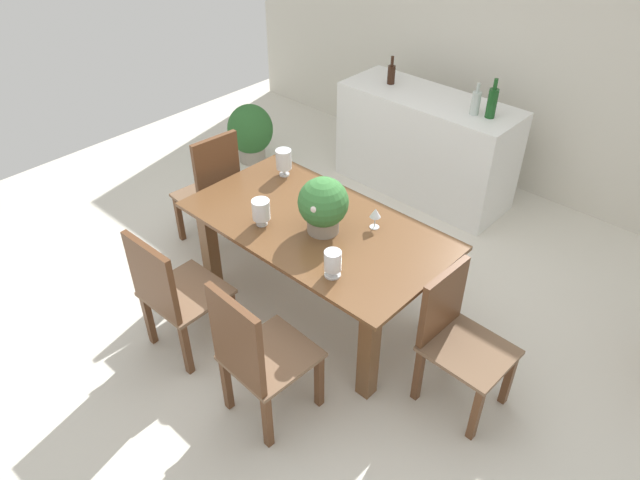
{
  "coord_description": "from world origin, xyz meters",
  "views": [
    {
      "loc": [
        2.14,
        -2.27,
        2.96
      ],
      "look_at": [
        -0.03,
        0.08,
        0.57
      ],
      "focal_mm": 32.69,
      "sensor_mm": 36.0,
      "label": 1
    }
  ],
  "objects": [
    {
      "name": "ground_plane",
      "position": [
        0.0,
        0.0,
        0.0
      ],
      "size": [
        7.04,
        7.04,
        0.0
      ],
      "primitive_type": "plane",
      "color": "silver"
    },
    {
      "name": "back_wall",
      "position": [
        0.0,
        2.6,
        1.3
      ],
      "size": [
        6.4,
        0.1,
        2.6
      ],
      "primitive_type": "cube",
      "color": "beige",
      "rests_on": "ground"
    },
    {
      "name": "dining_table",
      "position": [
        0.0,
        0.01,
        0.6
      ],
      "size": [
        1.77,
        0.97,
        0.76
      ],
      "color": "brown",
      "rests_on": "ground"
    },
    {
      "name": "chair_near_right",
      "position": [
        0.39,
        -0.91,
        0.54
      ],
      "size": [
        0.47,
        0.5,
        1.0
      ],
      "rotation": [
        0.0,
        0.0,
        3.1
      ],
      "color": "brown",
      "rests_on": "ground"
    },
    {
      "name": "chair_foot_end",
      "position": [
        1.11,
        0.01,
        0.5
      ],
      "size": [
        0.49,
        0.45,
        0.9
      ],
      "rotation": [
        0.0,
        0.0,
        1.54
      ],
      "color": "brown",
      "rests_on": "ground"
    },
    {
      "name": "chair_near_left",
      "position": [
        -0.4,
        -0.9,
        0.52
      ],
      "size": [
        0.48,
        0.47,
        0.94
      ],
      "rotation": [
        0.0,
        0.0,
        3.16
      ],
      "color": "brown",
      "rests_on": "ground"
    },
    {
      "name": "chair_head_end",
      "position": [
        -1.1,
        -0.0,
        0.56
      ],
      "size": [
        0.5,
        0.45,
        1.04
      ],
      "rotation": [
        0.0,
        0.0,
        -1.65
      ],
      "color": "brown",
      "rests_on": "ground"
    },
    {
      "name": "flower_centerpiece",
      "position": [
        0.09,
        -0.02,
        0.96
      ],
      "size": [
        0.32,
        0.32,
        0.38
      ],
      "color": "gray",
      "rests_on": "dining_table"
    },
    {
      "name": "crystal_vase_left",
      "position": [
        -0.6,
        0.31,
        0.88
      ],
      "size": [
        0.12,
        0.12,
        0.2
      ],
      "color": "silver",
      "rests_on": "dining_table"
    },
    {
      "name": "crystal_vase_center_near",
      "position": [
        0.43,
        -0.31,
        0.86
      ],
      "size": [
        0.1,
        0.1,
        0.17
      ],
      "color": "silver",
      "rests_on": "dining_table"
    },
    {
      "name": "crystal_vase_right",
      "position": [
        -0.26,
        -0.24,
        0.87
      ],
      "size": [
        0.12,
        0.12,
        0.18
      ],
      "color": "silver",
      "rests_on": "dining_table"
    },
    {
      "name": "wine_glass",
      "position": [
        0.31,
        0.24,
        0.86
      ],
      "size": [
        0.07,
        0.07,
        0.15
      ],
      "color": "silver",
      "rests_on": "dining_table"
    },
    {
      "name": "kitchen_counter",
      "position": [
        -0.4,
        1.89,
        0.47
      ],
      "size": [
        1.62,
        0.61,
        0.94
      ],
      "primitive_type": "cube",
      "color": "white",
      "rests_on": "ground"
    },
    {
      "name": "wine_bottle_tall",
      "position": [
        -0.83,
        1.89,
        1.03
      ],
      "size": [
        0.07,
        0.07,
        0.25
      ],
      "color": "black",
      "rests_on": "kitchen_counter"
    },
    {
      "name": "wine_bottle_clear",
      "position": [
        0.06,
        1.83,
        1.04
      ],
      "size": [
        0.07,
        0.07,
        0.26
      ],
      "color": "#B2BFB7",
      "rests_on": "kitchen_counter"
    },
    {
      "name": "wine_bottle_green",
      "position": [
        0.18,
        1.87,
        1.06
      ],
      "size": [
        0.08,
        0.08,
        0.32
      ],
      "color": "#194C1E",
      "rests_on": "kitchen_counter"
    },
    {
      "name": "potted_plant_floor",
      "position": [
        -2.01,
        1.18,
        0.32
      ],
      "size": [
        0.46,
        0.46,
        0.6
      ],
      "color": "#9E9384",
      "rests_on": "ground"
    }
  ]
}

